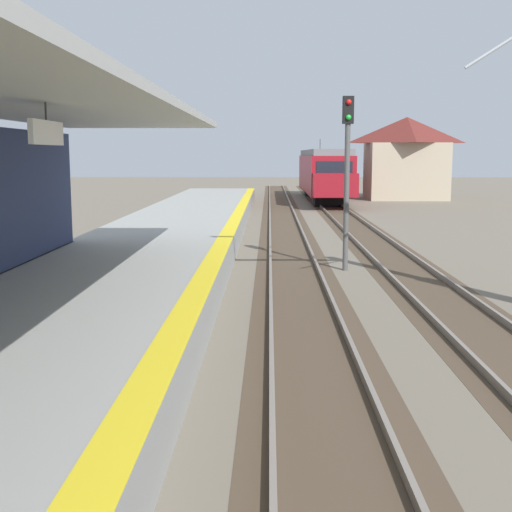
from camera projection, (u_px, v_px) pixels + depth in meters
station_platform at (84, 312)px, 13.31m from camera, size 5.00×80.00×0.91m
track_pair_nearest_platform at (299, 292)px, 17.24m from camera, size 2.34×120.00×0.16m
track_pair_middle at (433, 292)px, 17.17m from camera, size 2.34×120.00×0.16m
approaching_train at (324, 172)px, 51.97m from camera, size 2.93×19.60×4.76m
rail_signal_post at (347, 165)px, 20.24m from camera, size 0.32×0.34×5.20m
distant_trackside_house at (406, 157)px, 53.30m from camera, size 6.60×5.28×6.40m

